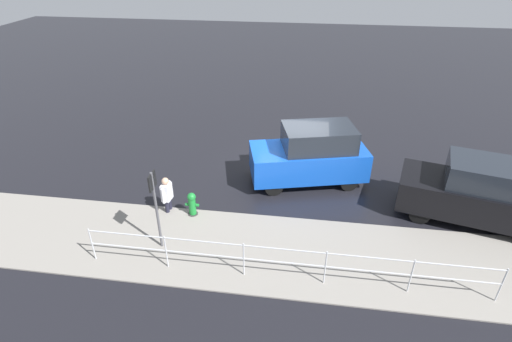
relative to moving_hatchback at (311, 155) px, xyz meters
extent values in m
plane|color=black|center=(0.68, -0.30, -1.03)|extent=(60.00, 60.00, 0.00)
cube|color=gray|center=(0.68, 3.90, -1.01)|extent=(24.00, 3.20, 0.04)
cube|color=blue|center=(0.08, 0.02, -0.23)|extent=(4.20, 2.63, 0.99)
cube|color=#1E232B|center=(-0.22, -0.06, 0.65)|extent=(2.64, 2.04, 0.77)
cylinder|color=black|center=(1.15, 1.04, -0.73)|extent=(0.64, 0.36, 0.60)
cylinder|color=black|center=(1.51, -0.34, -0.73)|extent=(0.64, 0.36, 0.60)
cylinder|color=black|center=(-1.34, 0.39, -0.73)|extent=(0.64, 0.36, 0.60)
cylinder|color=black|center=(-0.98, -0.99, -0.73)|extent=(0.64, 0.36, 0.60)
cube|color=black|center=(-4.89, 1.56, -0.25)|extent=(4.60, 2.76, 0.95)
cube|color=#1E232B|center=(-5.23, 1.64, 0.59)|extent=(2.88, 2.13, 0.73)
cylinder|color=black|center=(-3.34, 1.92, -0.73)|extent=(0.64, 0.36, 0.60)
cylinder|color=black|center=(-3.70, 0.49, -0.73)|extent=(0.64, 0.36, 0.60)
cylinder|color=#197A2D|center=(3.50, 2.54, -0.72)|extent=(0.22, 0.22, 0.62)
sphere|color=#197A2D|center=(3.50, 2.54, -0.35)|extent=(0.26, 0.26, 0.26)
cylinder|color=#197A2D|center=(3.34, 2.54, -0.64)|extent=(0.10, 0.09, 0.09)
cylinder|color=#197A2D|center=(3.66, 2.54, -0.64)|extent=(0.10, 0.09, 0.09)
cylinder|color=#2D2D2D|center=(3.50, 2.54, -1.00)|extent=(0.31, 0.31, 0.06)
cube|color=silver|center=(4.30, 2.46, -0.30)|extent=(0.28, 0.38, 0.55)
sphere|color=tan|center=(4.30, 2.46, 0.08)|extent=(0.22, 0.22, 0.22)
cylinder|color=#1E1E2D|center=(4.29, 2.37, -0.80)|extent=(0.13, 0.13, 0.45)
cylinder|color=#1E1E2D|center=(4.31, 2.55, -0.80)|extent=(0.13, 0.13, 0.45)
cylinder|color=silver|center=(4.28, 2.22, -0.30)|extent=(0.09, 0.09, 0.50)
cylinder|color=silver|center=(4.33, 2.70, -0.30)|extent=(0.09, 0.09, 0.50)
cylinder|color=#B7BABF|center=(-4.50, 4.86, -0.50)|extent=(0.04, 0.04, 1.05)
cylinder|color=#B7BABF|center=(-2.50, 4.86, -0.50)|extent=(0.04, 0.04, 1.05)
cylinder|color=#B7BABF|center=(-0.50, 4.86, -0.50)|extent=(0.04, 0.04, 1.05)
cylinder|color=#B7BABF|center=(1.50, 4.86, -0.50)|extent=(0.04, 0.04, 1.05)
cylinder|color=#B7BABF|center=(3.51, 4.86, -0.50)|extent=(0.04, 0.04, 1.05)
cylinder|color=#B7BABF|center=(5.51, 4.86, -0.50)|extent=(0.04, 0.04, 1.05)
cylinder|color=#B7BABF|center=(0.50, 4.86, -0.03)|extent=(10.01, 0.04, 0.04)
cylinder|color=#B7BABF|center=(0.50, 4.86, -0.45)|extent=(10.01, 0.04, 0.04)
cylinder|color=#4C4C51|center=(3.94, 4.10, 0.17)|extent=(0.07, 0.07, 2.40)
cube|color=black|center=(3.94, 4.10, 1.12)|extent=(0.04, 0.44, 0.44)
camera|label=1|loc=(0.15, 12.16, 6.41)|focal=28.00mm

